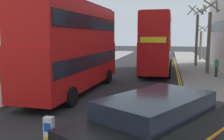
{
  "coord_description": "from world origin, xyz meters",
  "views": [
    {
      "loc": [
        3.4,
        -1.8,
        3.57
      ],
      "look_at": [
        0.5,
        11.0,
        1.8
      ],
      "focal_mm": 40.25,
      "sensor_mm": 36.0,
      "label": 1
    }
  ],
  "objects": [
    {
      "name": "kerb_line_inner",
      "position": [
        4.24,
        14.0,
        0.0
      ],
      "size": [
        0.1,
        56.0,
        0.01
      ],
      "primitive_type": "cube",
      "color": "yellow",
      "rests_on": "ground"
    },
    {
      "name": "sidewalk_right",
      "position": [
        6.5,
        16.0,
        0.07
      ],
      "size": [
        4.0,
        80.0,
        0.14
      ],
      "primitive_type": "cube",
      "color": "gray",
      "rests_on": "ground"
    },
    {
      "name": "street_tree_mid",
      "position": [
        6.95,
        22.79,
        3.43
      ],
      "size": [
        1.64,
        1.7,
        6.76
      ],
      "color": "#6B6047",
      "rests_on": "sidewalk_right"
    },
    {
      "name": "pedestrian_far",
      "position": [
        7.38,
        20.76,
        0.99
      ],
      "size": [
        0.34,
        0.22,
        1.62
      ],
      "color": "#2D2D38",
      "rests_on": "sidewalk_right"
    },
    {
      "name": "double_decker_bus_away",
      "position": [
        -2.46,
        13.28,
        3.03
      ],
      "size": [
        3.15,
        10.9,
        5.64
      ],
      "color": "red",
      "rests_on": "ground"
    },
    {
      "name": "street_tree_near",
      "position": [
        7.95,
        37.14,
        2.55
      ],
      "size": [
        1.55,
        1.74,
        5.28
      ],
      "color": "#6B6047",
      "rests_on": "sidewalk_right"
    },
    {
      "name": "double_decker_bus_oncoming",
      "position": [
        2.27,
        23.21,
        3.03
      ],
      "size": [
        2.92,
        10.84,
        5.64
      ],
      "color": "#B20F0F",
      "rests_on": "ground"
    },
    {
      "name": "sidewalk_left",
      "position": [
        -6.5,
        16.0,
        0.07
      ],
      "size": [
        4.0,
        80.0,
        0.14
      ],
      "primitive_type": "cube",
      "color": "gray",
      "rests_on": "ground"
    },
    {
      "name": "street_tree_far",
      "position": [
        6.46,
        28.67,
        3.66
      ],
      "size": [
        2.01,
        2.23,
        7.02
      ],
      "color": "#6B6047",
      "rests_on": "sidewalk_right"
    },
    {
      "name": "kerb_line_outer",
      "position": [
        4.4,
        14.0,
        0.0
      ],
      "size": [
        0.1,
        56.0,
        0.01
      ],
      "primitive_type": "cube",
      "color": "yellow",
      "rests_on": "ground"
    },
    {
      "name": "keep_left_bollard",
      "position": [
        0.0,
        4.74,
        0.61
      ],
      "size": [
        0.36,
        0.28,
        1.11
      ],
      "color": "silver",
      "rests_on": "traffic_island"
    },
    {
      "name": "taxi_minivan",
      "position": [
        3.02,
        4.1,
        1.07
      ],
      "size": [
        4.06,
        5.09,
        2.12
      ],
      "color": "black",
      "rests_on": "ground"
    }
  ]
}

